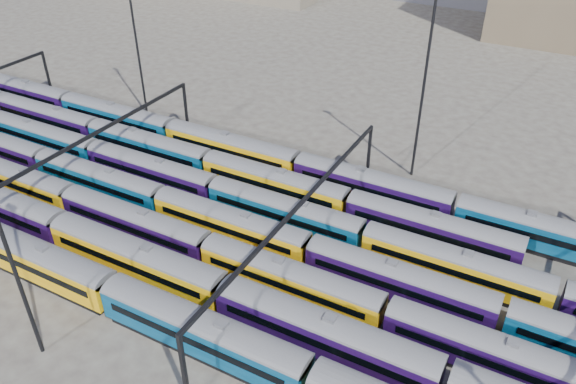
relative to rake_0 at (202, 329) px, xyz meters
The scene contains 13 objects.
ground 17.24m from the rake_0, 118.18° to the left, with size 500.00×500.00×0.00m, color #433D38.
rake_0 is the anchor object (origin of this frame).
rake_1 10.88m from the rake_0, 27.37° to the left, with size 107.61×3.15×5.31m.
rake_2 11.95m from the rake_0, 123.20° to the left, with size 120.11×2.93×4.93m.
rake_3 16.50m from the rake_0, 114.60° to the left, with size 99.51×2.92×4.90m.
rake_4 23.64m from the rake_0, 122.21° to the left, with size 119.48×2.91×4.90m.
rake_5 36.94m from the rake_0, 137.41° to the left, with size 101.41×2.97×5.00m.
rake_6 34.29m from the rake_0, 118.97° to the left, with size 146.53×3.06×5.16m.
gantry_1 32.05m from the rake_0, 151.85° to the left, with size 0.35×40.35×8.03m.
gantry_2 15.65m from the rake_0, 82.54° to the left, with size 0.35×40.35×8.03m.
mast_1 54.23m from the rake_0, 135.79° to the left, with size 1.40×0.50×25.60m.
mast_2 18.56m from the rake_0, 151.77° to the right, with size 1.40×0.50×25.60m.
mast_3 41.17m from the rake_0, 79.88° to the left, with size 1.40×0.50×25.60m.
Camera 1 is at (31.39, -42.15, 40.13)m, focal length 35.00 mm.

